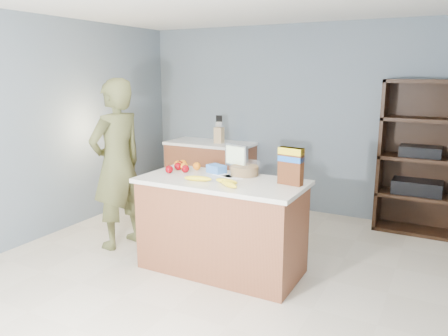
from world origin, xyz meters
The scene contains 15 objects.
floor centered at (0.00, 0.00, 0.00)m, with size 4.50×5.00×0.02m, color beige.
walls centered at (0.00, 0.00, 1.65)m, with size 4.52×5.02×2.51m.
counter_peninsula centered at (0.00, 0.30, 0.42)m, with size 1.56×0.76×0.90m.
back_cabinet centered at (-1.20, 2.20, 0.45)m, with size 1.24×0.62×0.90m.
shelving_unit centered at (1.55, 2.35, 0.86)m, with size 0.90×0.40×1.80m.
person centered at (-1.28, 0.33, 0.91)m, with size 0.66×0.44×1.82m, color #4E4F2A.
knife_block centered at (-1.05, 2.18, 1.02)m, with size 0.12×0.10×0.31m.
envelopes centered at (0.00, 0.44, 0.90)m, with size 0.35×0.22×0.00m.
bananas centered at (0.00, 0.14, 0.92)m, with size 0.59×0.19×0.05m.
apples centered at (-0.56, 0.41, 0.94)m, with size 0.24×0.31×0.08m.
oranges centered at (-0.55, 0.51, 0.94)m, with size 0.30×0.20×0.08m.
blue_carton centered at (-0.18, 0.52, 0.94)m, with size 0.18×0.12×0.08m, color blue.
salad_bowl centered at (0.11, 0.56, 0.96)m, with size 0.30×0.30×0.13m.
tv centered at (-0.01, 0.63, 1.06)m, with size 0.28×0.12×0.28m.
cereal_box centered at (0.63, 0.42, 1.09)m, with size 0.23×0.12×0.33m.
Camera 1 is at (1.86, -3.17, 1.87)m, focal length 35.00 mm.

